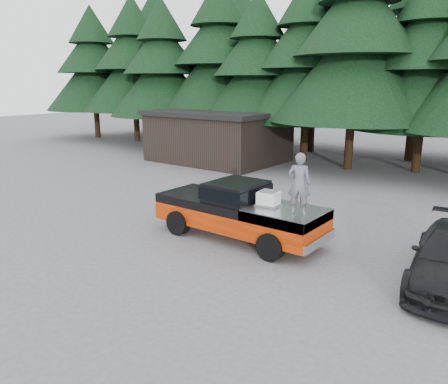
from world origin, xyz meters
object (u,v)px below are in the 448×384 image
Objects in this scene: pickup_truck at (239,219)px; utility_building at (218,136)px; air_compressor at (268,199)px; man_on_bed at (299,184)px.

utility_building reaches higher than pickup_truck.
pickup_truck is 1.45m from air_compressor.
pickup_truck is 9.66× the size of air_compressor.
man_on_bed reaches higher than pickup_truck.
utility_building is at bearing 131.02° from pickup_truck.
pickup_truck is at bearing -48.98° from utility_building.
man_on_bed is at bearing -43.49° from utility_building.
man_on_bed reaches higher than air_compressor.
air_compressor is (1.15, -0.01, 0.88)m from pickup_truck.
pickup_truck is 15.03m from utility_building.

